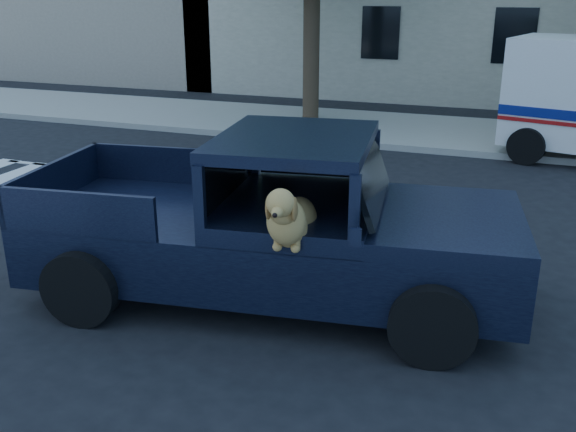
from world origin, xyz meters
name	(u,v)px	position (x,y,z in m)	size (l,w,h in m)	color
ground	(372,289)	(0.00, 0.00, 0.00)	(120.00, 120.00, 0.00)	black
far_sidewalk	(457,134)	(0.00, 9.20, 0.07)	(60.00, 4.00, 0.15)	gray
lane_stripes	(542,220)	(2.00, 3.40, 0.01)	(21.60, 0.14, 0.01)	silver
pickup_truck	(264,244)	(-1.18, -0.64, 0.68)	(5.83, 3.10, 2.00)	black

